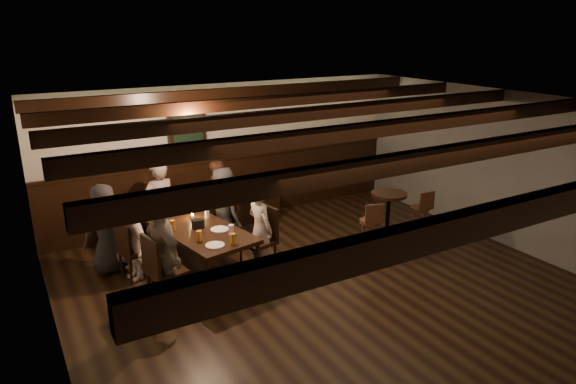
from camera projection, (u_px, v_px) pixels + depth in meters
room at (247, 180)px, 7.84m from camera, size 7.00×7.00×7.00m
dining_table at (197, 231)px, 6.99m from camera, size 1.18×2.02×0.71m
chair_left_near at (135, 261)px, 6.99m from camera, size 0.45×0.45×0.85m
chair_left_far at (166, 283)px, 6.33m from camera, size 0.50×0.50×0.94m
chair_right_near at (223, 233)px, 7.87m from camera, size 0.48×0.48×0.90m
chair_right_far at (259, 252)px, 7.22m from camera, size 0.50×0.50×0.93m
person_bench_left at (106, 229)px, 7.09m from camera, size 0.69×0.51×1.28m
person_bench_centre at (160, 207)px, 7.73m from camera, size 0.57×0.43×1.43m
person_bench_right at (216, 201)px, 8.20m from camera, size 0.71×0.60×1.30m
person_left_near at (131, 239)px, 6.87m from camera, size 0.58×0.84×1.20m
person_left_far at (162, 253)px, 6.19m from camera, size 0.49×0.87×1.40m
person_right_near at (224, 210)px, 7.78m from camera, size 0.53×0.71×1.32m
person_right_far at (260, 229)px, 7.14m from camera, size 0.37×0.50×1.24m
pint_a at (153, 213)px, 7.28m from camera, size 0.07×0.07×0.14m
pint_b at (188, 206)px, 7.57m from camera, size 0.07×0.07×0.14m
pint_c at (173, 225)px, 6.84m from camera, size 0.07×0.07×0.14m
pint_d at (207, 213)px, 7.28m from camera, size 0.07×0.07×0.14m
pint_e at (199, 236)px, 6.49m from camera, size 0.07×0.07×0.14m
pint_f at (231, 230)px, 6.67m from camera, size 0.07×0.07×0.14m
pint_g at (233, 239)px, 6.40m from camera, size 0.07×0.07×0.14m
plate_near at (215, 245)px, 6.37m from camera, size 0.24×0.24×0.01m
plate_far at (220, 229)px, 6.86m from camera, size 0.24×0.24×0.01m
condiment_caddy at (198, 224)px, 6.92m from camera, size 0.15×0.10×0.12m
candle at (193, 217)px, 7.25m from camera, size 0.05×0.05×0.05m
high_top_table at (388, 213)px, 7.72m from camera, size 0.53×0.53×0.95m
bar_stool_left at (369, 241)px, 7.40m from camera, size 0.33×0.34×0.96m
bar_stool_right at (418, 227)px, 7.92m from camera, size 0.30×0.32×0.96m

